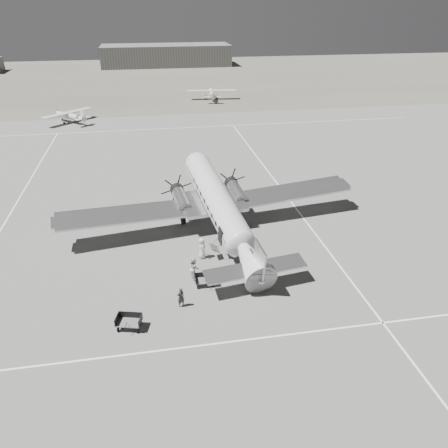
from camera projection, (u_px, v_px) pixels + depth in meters
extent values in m
plane|color=slate|center=(190.00, 240.00, 40.76)|extent=(260.00, 260.00, 0.00)
cube|color=white|center=(213.00, 344.00, 28.52)|extent=(60.00, 0.15, 0.01)
cube|color=white|center=(312.00, 230.00, 42.62)|extent=(0.15, 80.00, 0.01)
cube|color=white|center=(13.00, 209.00, 46.71)|extent=(0.15, 60.00, 0.01)
cube|color=white|center=(165.00, 129.00, 75.73)|extent=(90.00, 0.15, 0.01)
cube|color=#656355|center=(154.00, 78.00, 123.82)|extent=(260.00, 90.00, 0.01)
cube|color=slate|center=(166.00, 56.00, 145.08)|extent=(42.00, 14.00, 6.00)
cube|color=#5B5B5B|center=(166.00, 46.00, 143.56)|extent=(42.00, 14.00, 0.60)
imported|color=#2A2A2A|center=(181.00, 297.00, 31.70)|extent=(0.68, 0.58, 1.57)
imported|color=silver|center=(194.00, 268.00, 34.81)|extent=(0.95, 1.10, 1.94)
imported|color=silver|center=(202.00, 248.00, 37.62)|extent=(0.69, 0.98, 1.89)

